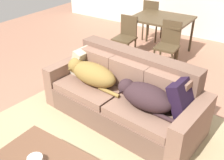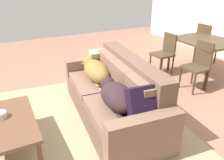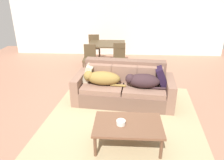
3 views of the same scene
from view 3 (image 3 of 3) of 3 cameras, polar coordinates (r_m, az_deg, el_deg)
The scene contains 14 objects.
ground_plane at distance 4.74m, azimuth -0.12°, elevation -6.71°, with size 10.00×10.00×0.00m, color #9C6B54.
back_partition at distance 8.16m, azimuth 1.55°, elevation 16.20°, with size 8.00×0.12×2.70m, color silver.
area_rug at distance 4.32m, azimuth 2.95°, elevation -9.94°, with size 2.99×3.06×0.01m, color tan.
couch at distance 4.78m, azimuth 3.18°, elevation -1.86°, with size 2.26×1.11×0.90m.
dog_on_left_cushion at distance 4.60m, azimuth -2.90°, elevation 0.57°, with size 0.93×0.41×0.30m.
dog_on_right_cushion at distance 4.52m, azimuth 8.21°, elevation -0.17°, with size 0.85×0.44×0.29m.
throw_pillow_by_left_arm at distance 4.84m, azimuth -6.33°, elevation 1.96°, with size 0.14×0.40×0.40m, color #AEA48A.
throw_pillow_by_right_arm at distance 4.70m, azimuth 13.24°, elevation 1.02°, with size 0.14×0.43×0.43m, color black.
coffee_table at distance 3.45m, azimuth 4.36°, elevation -12.29°, with size 1.09×0.69×0.41m.
bowl_on_coffee_table at distance 3.39m, azimuth 2.43°, elevation -11.40°, with size 0.15×0.15×0.07m, color silver.
dining_table at distance 6.90m, azimuth -1.36°, elevation 9.34°, with size 1.15×0.97×0.77m.
dining_chair_near_left at distance 6.43m, azimuth -6.05°, elevation 6.10°, with size 0.42×0.42×0.85m.
dining_chair_near_right at distance 6.39m, azimuth 2.00°, elevation 6.26°, with size 0.42×0.42×0.89m.
dining_chair_far_left at distance 7.54m, azimuth -4.80°, elevation 9.15°, with size 0.42×0.42×0.95m.
Camera 3 is at (0.24, -4.09, 2.38)m, focal length 33.80 mm.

